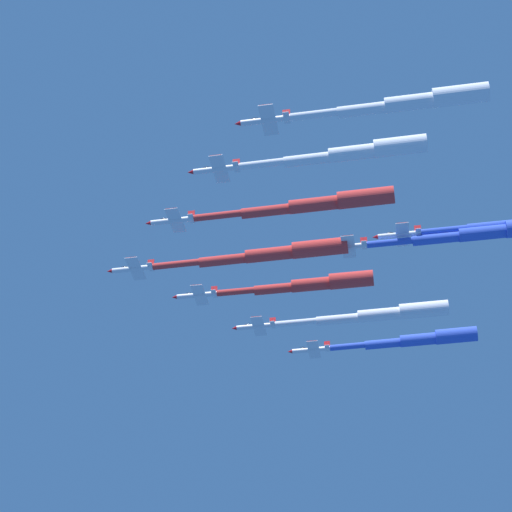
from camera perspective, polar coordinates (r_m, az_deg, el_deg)
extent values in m
cylinder|color=silver|center=(214.84, -6.93, -0.72)|extent=(9.03, 3.34, 1.21)
cone|color=red|center=(216.09, -8.23, -0.85)|extent=(1.54, 1.43, 1.15)
cylinder|color=black|center=(213.77, -5.70, -0.59)|extent=(0.80, 1.03, 0.91)
ellipsoid|color=black|center=(215.58, -7.43, -0.67)|extent=(2.04, 1.26, 0.76)
cube|color=silver|center=(214.69, -6.79, -0.72)|extent=(4.63, 8.77, 1.06)
cube|color=red|center=(211.68, -7.05, -0.12)|extent=(2.40, 1.24, 0.18)
cube|color=red|center=(217.80, -6.54, -1.26)|extent=(2.40, 1.24, 0.18)
cube|color=silver|center=(213.98, -5.95, -0.62)|extent=(1.83, 3.36, 0.45)
cube|color=red|center=(214.52, -5.94, -0.41)|extent=(1.44, 0.65, 1.90)
cylinder|color=red|center=(212.70, -4.33, -0.45)|extent=(11.42, 4.24, 1.54)
cylinder|color=red|center=(211.26, -1.69, -0.23)|extent=(11.61, 4.98, 2.32)
cylinder|color=red|center=(209.70, 0.95, 0.11)|extent=(11.79, 5.73, 3.09)
cylinder|color=red|center=(208.58, 3.63, 0.46)|extent=(11.98, 6.48, 3.86)
cylinder|color=silver|center=(203.99, -4.70, 2.00)|extent=(9.04, 3.36, 1.25)
cone|color=red|center=(205.04, -6.08, 1.84)|extent=(1.55, 1.46, 1.19)
cylinder|color=black|center=(203.11, -3.39, 2.15)|extent=(0.81, 1.05, 0.94)
ellipsoid|color=black|center=(204.65, -5.24, 2.05)|extent=(2.05, 1.28, 0.78)
cube|color=silver|center=(203.86, -4.55, 2.01)|extent=(4.60, 8.73, 1.38)
cube|color=red|center=(200.84, -4.80, 2.64)|extent=(2.40, 1.23, 0.20)
cube|color=red|center=(206.98, -4.32, 1.42)|extent=(2.40, 1.23, 0.20)
cube|color=silver|center=(203.28, -3.66, 2.12)|extent=(1.83, 3.35, 0.57)
cube|color=red|center=(203.83, -3.66, 2.34)|extent=(1.45, 0.72, 1.90)
cylinder|color=red|center=(202.29, -1.97, 2.31)|extent=(11.16, 4.19, 1.59)
cylinder|color=red|center=(201.33, 0.75, 2.56)|extent=(11.35, 4.96, 2.39)
cylinder|color=red|center=(200.24, 3.46, 2.92)|extent=(11.54, 5.73, 3.18)
cylinder|color=red|center=(199.60, 6.21, 3.29)|extent=(11.73, 6.51, 3.98)
cylinder|color=silver|center=(222.77, -3.33, -2.22)|extent=(9.02, 3.47, 1.23)
cone|color=red|center=(223.67, -4.60, -2.33)|extent=(1.55, 1.46, 1.17)
cylinder|color=black|center=(222.02, -2.12, -2.11)|extent=(0.81, 1.04, 0.92)
ellipsoid|color=black|center=(223.35, -3.83, -2.16)|extent=(2.05, 1.29, 0.77)
cube|color=silver|center=(222.65, -3.19, -2.21)|extent=(4.73, 8.76, 1.19)
cube|color=red|center=(219.49, -3.38, -1.68)|extent=(2.40, 1.27, 0.19)
cube|color=red|center=(225.90, -3.01, -2.71)|extent=(2.40, 1.27, 0.19)
cube|color=silver|center=(222.17, -2.37, -2.13)|extent=(1.87, 3.36, 0.50)
cube|color=red|center=(222.67, -2.37, -1.92)|extent=(1.44, 0.70, 1.90)
cylinder|color=red|center=(221.42, -0.99, -2.01)|extent=(9.58, 3.92, 1.56)
cylinder|color=red|center=(220.77, 1.14, -1.86)|extent=(9.78, 4.68, 2.35)
cylinder|color=red|center=(219.84, 3.26, -1.60)|extent=(9.97, 5.44, 3.13)
cylinder|color=red|center=(219.18, 5.39, -1.35)|extent=(10.17, 6.19, 3.91)
cylinder|color=silver|center=(193.63, -2.22, 4.91)|extent=(9.04, 3.34, 1.24)
cone|color=red|center=(194.44, -3.69, 4.73)|extent=(1.54, 1.45, 1.18)
cylinder|color=black|center=(192.98, -0.83, 5.07)|extent=(0.80, 1.05, 0.93)
ellipsoid|color=black|center=(194.22, -2.80, 4.95)|extent=(2.05, 1.27, 0.78)
cube|color=silver|center=(193.52, -2.07, 4.91)|extent=(4.60, 8.74, 1.28)
cube|color=red|center=(190.61, -2.28, 5.64)|extent=(2.40, 1.23, 0.19)
cube|color=red|center=(196.54, -1.86, 4.25)|extent=(2.40, 1.23, 0.19)
cube|color=silver|center=(193.11, -1.12, 5.04)|extent=(1.82, 3.35, 0.53)
cube|color=red|center=(193.70, -1.12, 5.26)|extent=(1.45, 0.70, 1.90)
cylinder|color=white|center=(192.47, 0.51, 5.23)|extent=(9.91, 3.86, 1.58)
cylinder|color=white|center=(192.03, 3.05, 5.46)|extent=(10.09, 4.63, 2.37)
cylinder|color=white|center=(191.42, 5.59, 5.81)|extent=(10.28, 5.39, 3.16)
cylinder|color=white|center=(191.16, 8.13, 6.16)|extent=(10.47, 6.16, 3.94)
cylinder|color=silver|center=(230.47, 0.02, -3.98)|extent=(9.02, 3.40, 1.22)
cone|color=red|center=(231.12, -1.22, -4.09)|extent=(1.54, 1.44, 1.15)
cylinder|color=black|center=(229.95, 1.19, -3.87)|extent=(0.81, 1.03, 0.91)
ellipsoid|color=black|center=(230.95, -0.47, -3.92)|extent=(2.05, 1.27, 0.76)
cube|color=silver|center=(230.38, 0.15, -3.98)|extent=(4.68, 8.77, 1.07)
cube|color=red|center=(227.15, 0.01, -3.47)|extent=(2.40, 1.25, 0.18)
cube|color=red|center=(233.70, 0.29, -4.44)|extent=(2.40, 1.25, 0.18)
cube|color=silver|center=(230.05, 0.95, -3.89)|extent=(1.85, 3.36, 0.45)
cube|color=red|center=(230.54, 0.95, -3.69)|extent=(1.44, 0.67, 1.90)
cylinder|color=white|center=(229.52, 2.43, -3.76)|extent=(10.83, 4.16, 1.55)
cylinder|color=white|center=(229.25, 4.77, -3.57)|extent=(11.03, 4.91, 2.32)
cylinder|color=white|center=(228.76, 7.11, -3.29)|extent=(11.22, 5.66, 3.09)
cylinder|color=white|center=(228.63, 9.44, -3.00)|extent=(11.41, 6.41, 3.87)
cylinder|color=silver|center=(182.50, 0.55, 7.65)|extent=(9.04, 3.37, 1.25)
cone|color=red|center=(183.04, -1.03, 7.46)|extent=(1.55, 1.47, 1.19)
cylinder|color=black|center=(182.12, 2.04, 7.82)|extent=(0.81, 1.06, 0.94)
ellipsoid|color=black|center=(183.00, -0.08, 7.69)|extent=(2.05, 1.28, 0.79)
cube|color=silver|center=(182.42, 0.72, 7.66)|extent=(4.62, 8.73, 1.41)
cube|color=red|center=(179.56, 0.54, 8.45)|extent=(2.40, 1.24, 0.20)
cube|color=red|center=(185.40, 0.89, 6.92)|extent=(2.40, 1.24, 0.20)
cube|color=silver|center=(182.19, 1.73, 7.79)|extent=(1.83, 3.35, 0.58)
cube|color=red|center=(182.80, 1.72, 8.01)|extent=(1.46, 0.73, 1.90)
cylinder|color=white|center=(181.87, 3.46, 7.98)|extent=(9.79, 3.87, 1.60)
cylinder|color=white|center=(181.93, 6.13, 8.20)|extent=(9.98, 4.64, 2.39)
cylinder|color=white|center=(181.84, 8.80, 8.55)|extent=(10.17, 5.42, 3.19)
cylinder|color=white|center=(182.12, 11.46, 8.89)|extent=(10.36, 6.19, 3.99)
cylinder|color=silver|center=(240.05, 3.14, -5.29)|extent=(9.03, 3.37, 1.23)
cone|color=red|center=(240.46, 1.94, -5.41)|extent=(1.54, 1.45, 1.16)
cylinder|color=black|center=(239.76, 4.27, -5.18)|extent=(0.81, 1.04, 0.92)
ellipsoid|color=black|center=(240.42, 2.66, -5.24)|extent=(2.05, 1.27, 0.77)
cube|color=silver|center=(239.99, 3.27, -5.29)|extent=(4.64, 8.76, 1.17)
cube|color=red|center=(236.66, 3.17, -4.83)|extent=(2.40, 1.24, 0.18)
cube|color=red|center=(243.39, 3.36, -5.71)|extent=(2.40, 1.24, 0.18)
cube|color=silver|center=(239.81, 4.04, -5.21)|extent=(1.84, 3.36, 0.49)
cube|color=red|center=(240.27, 4.03, -5.01)|extent=(1.44, 0.68, 1.90)
cylinder|color=blue|center=(239.58, 5.32, -5.08)|extent=(9.56, 3.81, 1.56)
cylinder|color=blue|center=(239.72, 7.29, -4.92)|extent=(9.75, 4.57, 2.34)
cylinder|color=blue|center=(239.51, 9.26, -4.67)|extent=(9.94, 5.32, 3.12)
cylinder|color=blue|center=(239.57, 11.22, -4.41)|extent=(10.13, 6.08, 3.90)
cylinder|color=silver|center=(209.04, 5.08, 0.52)|extent=(9.03, 3.45, 1.26)
cone|color=red|center=(209.21, 3.71, 0.38)|extent=(1.56, 1.48, 1.19)
cylinder|color=black|center=(208.99, 6.38, 0.64)|extent=(0.82, 1.06, 0.94)
ellipsoid|color=black|center=(209.34, 4.53, 0.57)|extent=(2.05, 1.30, 0.79)
cube|color=silver|center=(209.00, 5.23, 0.52)|extent=(4.68, 8.73, 1.44)
cube|color=red|center=(205.81, 5.16, 1.11)|extent=(2.40, 1.26, 0.21)
cube|color=red|center=(212.29, 5.30, -0.02)|extent=(2.40, 1.26, 0.21)
cube|color=silver|center=(208.99, 6.11, 0.62)|extent=(1.86, 3.35, 0.59)
cube|color=red|center=(209.50, 6.09, 0.83)|extent=(1.46, 0.75, 1.90)
cylinder|color=blue|center=(209.05, 7.74, 0.77)|extent=(10.83, 4.23, 1.60)
cylinder|color=blue|center=(209.75, 10.29, 0.98)|extent=(11.02, 5.00, 2.40)
cylinder|color=blue|center=(210.26, 12.82, 1.28)|extent=(11.22, 5.78, 3.20)
cylinder|color=silver|center=(210.28, 8.10, 1.19)|extent=(9.02, 3.45, 1.23)
cone|color=red|center=(210.17, 6.73, 1.06)|extent=(1.55, 1.46, 1.17)
cylinder|color=black|center=(210.49, 9.39, 1.32)|extent=(0.81, 1.04, 0.92)
ellipsoid|color=black|center=(210.48, 7.55, 1.25)|extent=(2.05, 1.29, 0.77)
cube|color=silver|center=(210.27, 8.25, 1.20)|extent=(4.71, 8.76, 1.21)
cube|color=red|center=(207.15, 8.22, 1.82)|extent=(2.40, 1.26, 0.19)
cube|color=red|center=(213.49, 8.27, 0.63)|extent=(2.40, 1.26, 0.19)
cube|color=silver|center=(210.44, 9.13, 1.29)|extent=(1.86, 3.36, 0.51)
cube|color=red|center=(210.98, 9.10, 1.50)|extent=(1.45, 0.70, 1.90)
cylinder|color=blue|center=(210.83, 10.74, 1.44)|extent=(10.87, 4.24, 1.57)
cylinder|color=blue|center=(212.03, 13.27, 1.63)|extent=(11.07, 4.99, 2.35)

